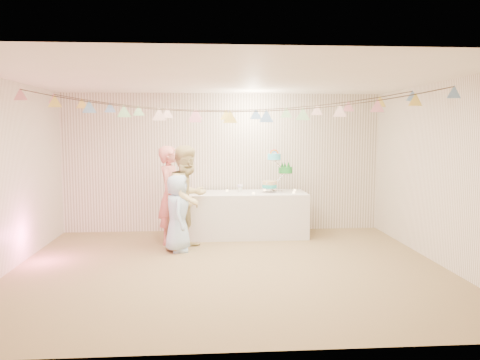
{
  "coord_description": "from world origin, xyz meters",
  "views": [
    {
      "loc": [
        -0.32,
        -6.35,
        1.91
      ],
      "look_at": [
        0.2,
        0.8,
        1.15
      ],
      "focal_mm": 35.0,
      "sensor_mm": 36.0,
      "label": 1
    }
  ],
  "objects": [
    {
      "name": "tealight_5",
      "position": [
        1.31,
        2.12,
        0.81
      ],
      "size": [
        0.04,
        0.04,
        0.03
      ],
      "primitive_type": "cylinder",
      "color": "#FFD88C",
      "rests_on": "table"
    },
    {
      "name": "back_wall",
      "position": [
        0.0,
        2.5,
        1.3
      ],
      "size": [
        6.0,
        6.0,
        0.0
      ],
      "primitive_type": "plane",
      "color": "white",
      "rests_on": "ground"
    },
    {
      "name": "cake_top_tier",
      "position": [
        0.9,
        1.99,
        1.38
      ],
      "size": [
        0.25,
        0.25,
        0.19
      ],
      "primitive_type": null,
      "color": "#4EDCF7",
      "rests_on": "cake_stand"
    },
    {
      "name": "bunting_back",
      "position": [
        0.0,
        1.1,
        2.35
      ],
      "size": [
        5.6,
        1.1,
        0.4
      ],
      "primitive_type": null,
      "color": "pink",
      "rests_on": "ceiling"
    },
    {
      "name": "person_adult_b",
      "position": [
        -0.62,
        1.15,
        0.84
      ],
      "size": [
        1.01,
        1.03,
        1.67
      ],
      "primitive_type": "imported",
      "rotation": [
        0.0,
        0.0,
        0.87
      ],
      "color": "#CDBA7E",
      "rests_on": "floor"
    },
    {
      "name": "tealight_4",
      "position": [
        1.23,
        1.79,
        0.81
      ],
      "size": [
        0.04,
        0.04,
        0.03
      ],
      "primitive_type": "cylinder",
      "color": "#FFD88C",
      "rests_on": "table"
    },
    {
      "name": "cake_bottom",
      "position": [
        0.81,
        1.96,
        0.84
      ],
      "size": [
        0.31,
        0.31,
        0.15
      ],
      "primitive_type": null,
      "color": "#25B0A4",
      "rests_on": "cake_stand"
    },
    {
      "name": "person_child",
      "position": [
        -0.78,
        0.98,
        0.61
      ],
      "size": [
        0.44,
        0.63,
        1.23
      ],
      "primitive_type": "imported",
      "rotation": [
        0.0,
        0.0,
        1.65
      ],
      "color": "#ADD0F5",
      "rests_on": "floor"
    },
    {
      "name": "tealight_1",
      "position": [
        0.06,
        2.15,
        0.81
      ],
      "size": [
        0.04,
        0.04,
        0.03
      ],
      "primitive_type": "cylinder",
      "color": "#FFD88C",
      "rests_on": "table"
    },
    {
      "name": "platter",
      "position": [
        -0.19,
        1.92,
        0.76
      ],
      "size": [
        0.35,
        0.35,
        0.02
      ],
      "primitive_type": "cylinder",
      "color": "white",
      "rests_on": "table"
    },
    {
      "name": "tealight_3",
      "position": [
        0.76,
        2.19,
        0.81
      ],
      "size": [
        0.04,
        0.04,
        0.03
      ],
      "primitive_type": "cylinder",
      "color": "#FFD88C",
      "rests_on": "table"
    },
    {
      "name": "tealight_2",
      "position": [
        0.51,
        1.75,
        0.81
      ],
      "size": [
        0.04,
        0.04,
        0.03
      ],
      "primitive_type": "cylinder",
      "color": "#FFD88C",
      "rests_on": "table"
    },
    {
      "name": "cake_middle",
      "position": [
        1.14,
        2.11,
        1.11
      ],
      "size": [
        0.27,
        0.27,
        0.22
      ],
      "primitive_type": null,
      "color": "#1D862E",
      "rests_on": "cake_stand"
    },
    {
      "name": "table",
      "position": [
        0.41,
        1.97,
        0.4
      ],
      "size": [
        2.13,
        0.85,
        0.8
      ],
      "primitive_type": "cube",
      "color": "silver",
      "rests_on": "floor"
    },
    {
      "name": "person_adult_a",
      "position": [
        -0.92,
        1.54,
        0.83
      ],
      "size": [
        0.54,
        0.69,
        1.65
      ],
      "primitive_type": "imported",
      "rotation": [
        0.0,
        0.0,
        1.3
      ],
      "color": "#D2756E",
      "rests_on": "floor"
    },
    {
      "name": "tealight_0",
      "position": [
        -0.39,
        1.82,
        0.81
      ],
      "size": [
        0.04,
        0.04,
        0.03
      ],
      "primitive_type": "cylinder",
      "color": "#FFD88C",
      "rests_on": "table"
    },
    {
      "name": "posy",
      "position": [
        0.29,
        2.02,
        0.82
      ],
      "size": [
        0.13,
        0.13,
        0.14
      ],
      "primitive_type": null,
      "color": "white",
      "rests_on": "table"
    },
    {
      "name": "right_wall",
      "position": [
        3.0,
        0.0,
        1.3
      ],
      "size": [
        5.0,
        5.0,
        0.0
      ],
      "primitive_type": "plane",
      "color": "white",
      "rests_on": "ground"
    },
    {
      "name": "cake_stand",
      "position": [
        0.96,
        2.02,
        1.11
      ],
      "size": [
        0.64,
        0.38,
        0.72
      ],
      "primitive_type": null,
      "color": "silver",
      "rests_on": "table"
    },
    {
      "name": "ceiling",
      "position": [
        0.0,
        0.0,
        2.6
      ],
      "size": [
        6.0,
        6.0,
        0.0
      ],
      "primitive_type": "plane",
      "color": "white",
      "rests_on": "ground"
    },
    {
      "name": "front_wall",
      "position": [
        0.0,
        -2.5,
        1.3
      ],
      "size": [
        6.0,
        6.0,
        0.0
      ],
      "primitive_type": "plane",
      "color": "white",
      "rests_on": "ground"
    },
    {
      "name": "floor",
      "position": [
        0.0,
        0.0,
        0.0
      ],
      "size": [
        6.0,
        6.0,
        0.0
      ],
      "primitive_type": "plane",
      "color": "olive",
      "rests_on": "ground"
    },
    {
      "name": "left_wall",
      "position": [
        -3.0,
        0.0,
        1.3
      ],
      "size": [
        5.0,
        5.0,
        0.0
      ],
      "primitive_type": "plane",
      "color": "white",
      "rests_on": "ground"
    },
    {
      "name": "bunting_front",
      "position": [
        0.0,
        -0.2,
        2.32
      ],
      "size": [
        5.6,
        0.9,
        0.36
      ],
      "primitive_type": null,
      "color": "#72A5E5",
      "rests_on": "ceiling"
    }
  ]
}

